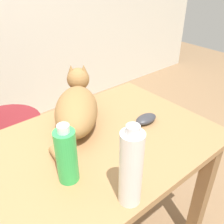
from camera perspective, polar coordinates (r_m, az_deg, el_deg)
The scene contains 5 objects.
desk at distance 0.98m, azimuth -20.32°, elevation -19.20°, with size 1.66×0.67×0.73m.
cat at distance 1.09m, azimuth -8.06°, elevation 1.29°, with size 0.39×0.51×0.20m.
computer_mouse at distance 1.12m, azimuth 7.74°, elevation -1.57°, with size 0.11×0.06×0.04m, color #333338.
water_bottle at distance 0.72m, azimuth 4.32°, elevation -12.66°, with size 0.07×0.07×0.27m.
spray_bottle at distance 0.81m, azimuth -10.30°, elevation -9.72°, with size 0.07×0.07×0.21m.
Camera 1 is at (-0.12, -0.64, 1.36)m, focal length 40.21 mm.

